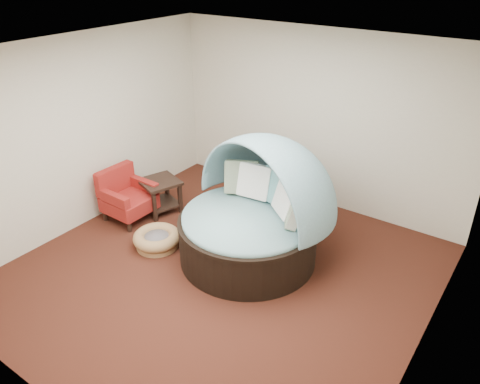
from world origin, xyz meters
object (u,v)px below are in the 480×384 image
Objects in this scene: side_table at (160,192)px; red_armchair at (127,196)px; pet_basket at (157,239)px; canopy_daybed at (255,205)px.

red_armchair is at bearing -122.09° from side_table.
pet_basket is 1.04× the size of side_table.
side_table is (-1.89, 0.15, -0.44)m from canopy_daybed.
red_armchair is at bearing -156.60° from canopy_daybed.
canopy_daybed is 2.24m from red_armchair.
canopy_daybed is at bearing 26.81° from pet_basket.
canopy_daybed reaches higher than red_armchair.
side_table is (-0.65, 0.78, 0.23)m from pet_basket.
side_table reaches higher than pet_basket.
side_table is at bearing 130.00° from pet_basket.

